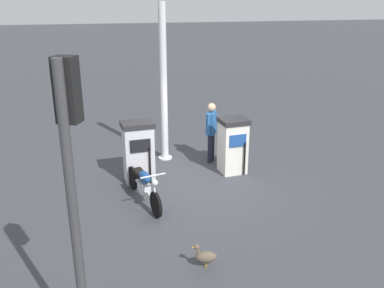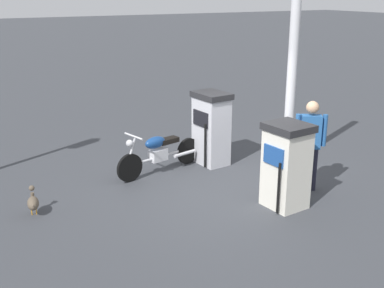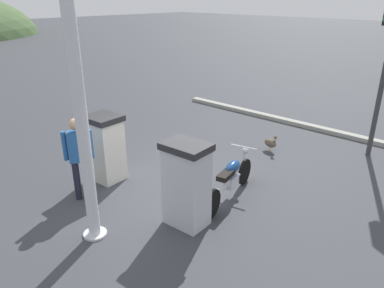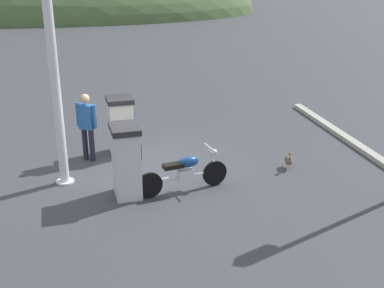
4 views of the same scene
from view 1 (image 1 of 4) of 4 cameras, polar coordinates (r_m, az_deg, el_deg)
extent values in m
plane|color=#383A3F|center=(10.62, -0.16, -5.34)|extent=(120.00, 120.00, 0.00)
cube|color=silver|center=(10.59, -7.27, -1.36)|extent=(0.59, 0.77, 1.44)
cube|color=black|center=(10.23, -7.04, -0.25)|extent=(0.08, 0.51, 0.32)
cube|color=#262628|center=(10.34, -7.45, 2.66)|extent=(0.65, 0.84, 0.12)
cylinder|color=black|center=(10.43, -5.71, -2.92)|extent=(0.05, 0.05, 0.93)
cube|color=silver|center=(11.09, 5.56, -0.51)|extent=(0.65, 0.70, 1.36)
cube|color=#1E478C|center=(10.72, 6.27, 0.44)|extent=(0.07, 0.45, 0.32)
cube|color=#262628|center=(10.85, 5.69, 3.16)|extent=(0.71, 0.77, 0.12)
cylinder|color=black|center=(10.94, 7.17, -2.00)|extent=(0.05, 0.05, 0.89)
cylinder|color=black|center=(9.04, -4.93, -8.20)|extent=(0.57, 0.20, 0.57)
cylinder|color=black|center=(10.33, -8.10, -4.58)|extent=(0.57, 0.20, 0.57)
cube|color=silver|center=(9.59, -6.54, -5.85)|extent=(0.40, 0.28, 0.24)
cylinder|color=silver|center=(9.65, -6.64, -6.00)|extent=(1.12, 0.32, 0.05)
ellipsoid|color=navy|center=(9.41, -6.46, -4.48)|extent=(0.52, 0.33, 0.24)
cube|color=black|center=(9.72, -7.16, -3.90)|extent=(0.47, 0.30, 0.10)
cylinder|color=silver|center=(8.93, -5.08, -6.39)|extent=(0.26, 0.10, 0.57)
cylinder|color=silver|center=(8.87, -5.34, -4.33)|extent=(0.17, 0.55, 0.04)
sphere|color=silver|center=(8.83, -5.07, -5.28)|extent=(0.17, 0.17, 0.14)
cylinder|color=silver|center=(10.18, -7.09, -4.78)|extent=(0.55, 0.20, 0.07)
cylinder|color=#1E1E2D|center=(11.73, 2.45, -0.66)|extent=(0.18, 0.18, 0.83)
cylinder|color=#1E1E2D|center=(11.91, 2.76, -0.34)|extent=(0.18, 0.18, 0.83)
cube|color=#265999|center=(11.59, 2.66, 2.85)|extent=(0.41, 0.37, 0.62)
cylinder|color=#265999|center=(11.37, 2.28, 2.67)|extent=(0.12, 0.12, 0.59)
cylinder|color=#265999|center=(11.80, 3.03, 3.31)|extent=(0.12, 0.12, 0.59)
sphere|color=tan|center=(11.47, 2.69, 5.01)|extent=(0.32, 0.32, 0.23)
ellipsoid|color=brown|center=(7.53, 1.90, -15.10)|extent=(0.25, 0.40, 0.21)
cylinder|color=brown|center=(7.49, 0.87, -14.74)|extent=(0.07, 0.07, 0.15)
sphere|color=brown|center=(7.41, 0.65, -13.82)|extent=(0.11, 0.11, 0.09)
cone|color=orange|center=(7.41, 0.16, -13.87)|extent=(0.05, 0.07, 0.04)
cone|color=brown|center=(7.53, 3.23, -14.86)|extent=(0.08, 0.08, 0.07)
cylinder|color=orange|center=(7.59, 1.91, -16.22)|extent=(0.02, 0.02, 0.10)
cylinder|color=orange|center=(7.65, 1.86, -15.90)|extent=(0.02, 0.02, 0.10)
cylinder|color=#38383A|center=(5.16, -15.64, -10.83)|extent=(0.16, 0.16, 3.91)
cube|color=black|center=(4.70, -16.63, 7.05)|extent=(0.28, 0.30, 0.72)
sphere|color=red|center=(4.74, -16.31, 9.91)|extent=(0.20, 0.20, 0.15)
sphere|color=orange|center=(4.78, -16.05, 7.32)|extent=(0.20, 0.20, 0.15)
sphere|color=green|center=(4.83, -15.81, 4.78)|extent=(0.20, 0.20, 0.15)
cylinder|color=silver|center=(11.58, -3.89, 8.06)|extent=(0.20, 0.20, 4.33)
cylinder|color=silver|center=(12.20, -3.66, -1.84)|extent=(0.40, 0.40, 0.04)
camera|label=2|loc=(10.47, 50.34, 7.74)|focal=45.03mm
camera|label=3|loc=(14.16, -26.33, 15.14)|focal=34.11mm
camera|label=4|loc=(13.25, -54.56, 12.55)|focal=45.25mm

